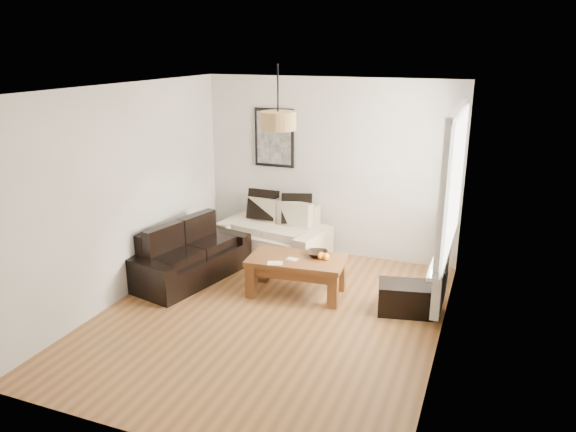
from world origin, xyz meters
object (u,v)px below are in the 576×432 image
at_px(loveseat_cream, 274,231).
at_px(sofa_leather, 190,253).
at_px(ottoman, 405,298).
at_px(coffee_table, 296,276).

relative_size(loveseat_cream, sofa_leather, 0.94).
bearing_deg(sofa_leather, ottoman, -76.33).
xyz_separation_m(sofa_leather, ottoman, (2.88, 0.04, -0.18)).
relative_size(sofa_leather, ottoman, 2.63).
relative_size(sofa_leather, coffee_table, 1.40).
relative_size(coffee_table, ottoman, 1.89).
xyz_separation_m(loveseat_cream, coffee_table, (0.77, -1.09, -0.14)).
distance_m(loveseat_cream, coffee_table, 1.34).
height_order(loveseat_cream, coffee_table, loveseat_cream).
bearing_deg(loveseat_cream, ottoman, -17.73).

